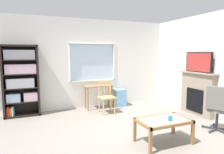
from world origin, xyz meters
TOP-DOWN VIEW (x-y plane):
  - ground at (0.00, 0.00)m, footprint 6.02×5.68m
  - wall_back_with_window at (-0.00, 2.34)m, footprint 5.02×0.15m
  - wall_right at (2.57, 0.00)m, footprint 0.12×4.88m
  - bookshelf at (-2.01, 2.10)m, footprint 0.90×0.38m
  - desk_under_window at (0.13, 1.99)m, footprint 0.86×0.38m
  - wooden_chair at (0.18, 1.48)m, footprint 0.43×0.41m
  - plastic_drawer_unit at (0.83, 2.04)m, footprint 0.35×0.40m
  - fireplace at (2.41, 0.37)m, footprint 0.26×1.14m
  - tv at (2.39, 0.37)m, footprint 0.06×0.85m
  - office_chair at (1.88, -0.70)m, footprint 0.61×0.57m
  - coffee_table at (0.49, -0.71)m, footprint 0.97×0.59m
  - sippy_cup at (0.56, -0.80)m, footprint 0.07×0.07m

SIDE VIEW (x-z plane):
  - ground at x=0.00m, z-range -0.02..0.00m
  - plastic_drawer_unit at x=0.83m, z-range 0.00..0.53m
  - coffee_table at x=0.49m, z-range 0.16..0.62m
  - wooden_chair at x=0.18m, z-range 0.01..0.91m
  - sippy_cup at x=0.56m, z-range 0.46..0.55m
  - office_chair at x=1.88m, z-range 0.05..1.05m
  - desk_under_window at x=0.13m, z-range 0.22..0.93m
  - fireplace at x=2.41m, z-range 0.00..1.18m
  - bookshelf at x=-2.01m, z-range 0.06..1.96m
  - wall_back_with_window at x=0.00m, z-range 0.00..2.70m
  - wall_right at x=2.57m, z-range 0.00..2.71m
  - tv at x=2.39m, z-range 1.17..1.71m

